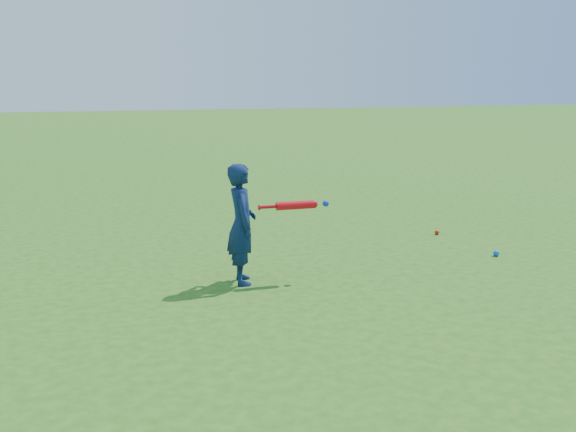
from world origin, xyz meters
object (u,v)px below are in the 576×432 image
(ground_ball_red, at_px, (437,232))
(ground_ball_blue, at_px, (496,253))
(child, at_px, (242,224))
(bat_swing, at_px, (298,205))

(ground_ball_red, relative_size, ground_ball_blue, 0.85)
(child, height_order, ground_ball_blue, child)
(child, xyz_separation_m, bat_swing, (0.60, -0.06, 0.17))
(child, bearing_deg, ground_ball_blue, -82.86)
(child, xyz_separation_m, ground_ball_red, (3.07, 1.23, -0.60))
(ground_ball_blue, bearing_deg, bat_swing, -177.90)
(child, distance_m, ground_ball_red, 3.36)
(child, xyz_separation_m, ground_ball_blue, (3.16, 0.03, -0.59))
(ground_ball_blue, distance_m, bat_swing, 2.67)
(child, height_order, ground_ball_red, child)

